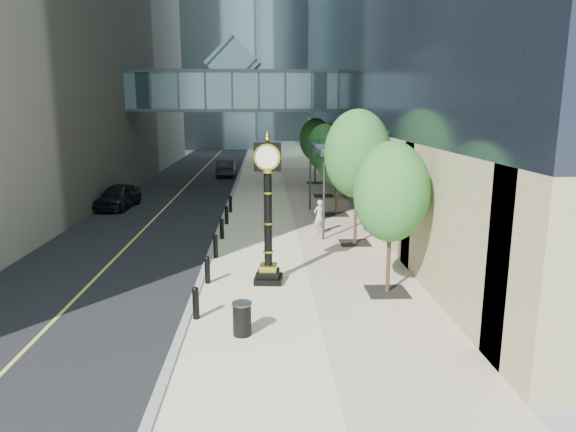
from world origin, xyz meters
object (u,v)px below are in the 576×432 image
object	(u,v)px
car_near	(118,196)
car_far	(226,168)
street_clock	(268,221)
trash_bin	(242,320)
pedestrian	(319,217)

from	to	relation	value
car_near	car_far	bearing A→B (deg)	74.62
street_clock	car_near	world-z (taller)	street_clock
trash_bin	car_near	distance (m)	20.92
car_near	street_clock	bearing A→B (deg)	-51.92
trash_bin	pedestrian	bearing A→B (deg)	73.85
street_clock	trash_bin	xyz separation A→B (m)	(-0.77, -4.42, -1.84)
car_far	street_clock	bearing A→B (deg)	96.09
trash_bin	car_far	size ratio (longest dim) A/B	0.20
pedestrian	car_far	xyz separation A→B (m)	(-6.33, 22.46, -0.15)
car_near	car_far	size ratio (longest dim) A/B	0.99
street_clock	car_near	bearing A→B (deg)	128.58
trash_bin	car_far	xyz separation A→B (m)	(-2.94, 34.15, 0.26)
street_clock	car_far	xyz separation A→B (m)	(-3.71, 29.74, -1.58)
pedestrian	trash_bin	bearing A→B (deg)	50.57
trash_bin	street_clock	bearing A→B (deg)	80.13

